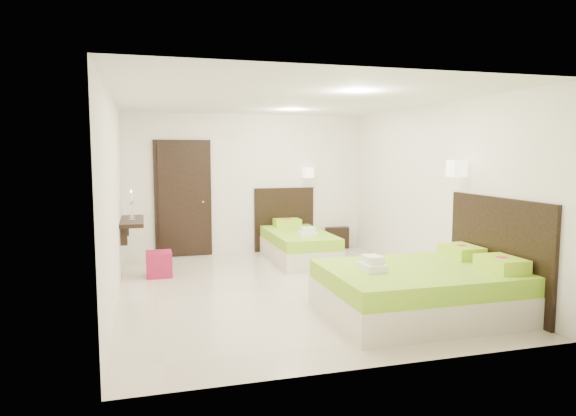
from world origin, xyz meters
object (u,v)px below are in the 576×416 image
object	(u,v)px
bed_single	(297,243)
ottoman	(159,264)
bed_double	(425,288)
nightstand	(336,237)

from	to	relation	value
bed_single	ottoman	bearing A→B (deg)	-165.37
bed_single	ottoman	xyz separation A→B (m)	(-2.41, -0.63, -0.10)
bed_single	bed_double	distance (m)	3.44
bed_single	nightstand	bearing A→B (deg)	40.66
bed_single	nightstand	world-z (taller)	bed_single
bed_single	ottoman	size ratio (longest dim) A/B	5.06
bed_single	bed_double	world-z (taller)	bed_double
bed_single	ottoman	world-z (taller)	bed_single
bed_double	nightstand	size ratio (longest dim) A/B	4.61
nightstand	bed_single	bearing A→B (deg)	-126.58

